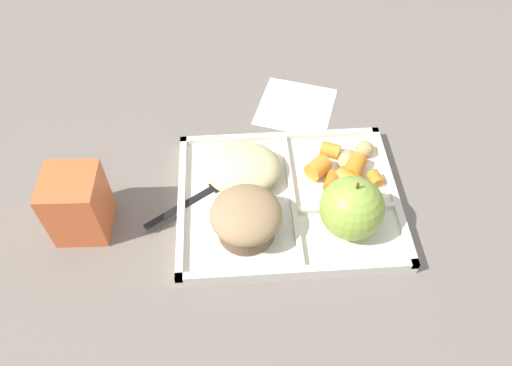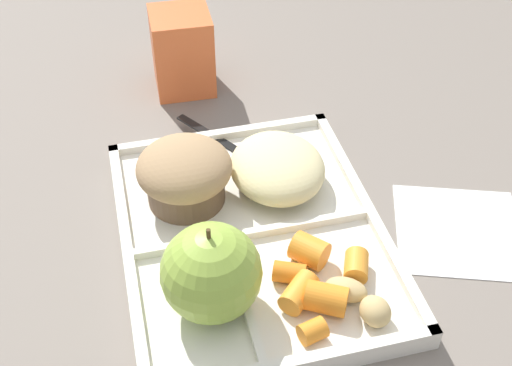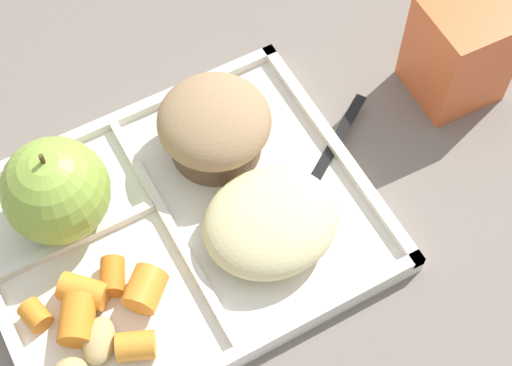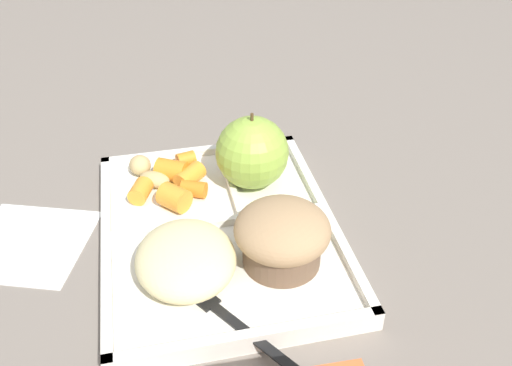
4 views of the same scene
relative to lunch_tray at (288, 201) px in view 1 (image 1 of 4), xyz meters
The scene contains 19 objects.
ground 0.01m from the lunch_tray, 16.49° to the right, with size 6.00×6.00×0.00m, color slate.
lunch_tray is the anchor object (origin of this frame).
green_apple 0.10m from the lunch_tray, 145.14° to the left, with size 0.08×0.08×0.09m.
bran_muffin 0.09m from the lunch_tray, 39.84° to the left, with size 0.09×0.09×0.06m.
carrot_slice_small 0.07m from the lunch_tray, 137.77° to the right, with size 0.03×0.03×0.03m, color orange.
carrot_slice_diagonal 0.11m from the lunch_tray, 132.32° to the right, with size 0.02×0.02×0.03m, color orange.
carrot_slice_tilted 0.13m from the lunch_tray, behind, with size 0.02×0.02×0.02m, color orange.
carrot_slice_edge 0.07m from the lunch_tray, 163.62° to the right, with size 0.02×0.02×0.03m, color orange.
carrot_slice_center 0.09m from the lunch_tray, 167.02° to the right, with size 0.02×0.02×0.04m, color orange.
carrot_slice_near_corner 0.11m from the lunch_tray, 158.40° to the right, with size 0.03×0.03×0.04m, color orange.
potato_chunk_browned 0.14m from the lunch_tray, 148.23° to the right, with size 0.03×0.03×0.02m, color tan.
potato_chunk_small 0.11m from the lunch_tray, 146.78° to the right, with size 0.04×0.02×0.02m, color tan.
egg_noodle_pile 0.08m from the lunch_tray, 33.96° to the right, with size 0.11×0.10×0.04m, color beige.
meatball_side 0.06m from the lunch_tray, 12.35° to the right, with size 0.03×0.03×0.03m, color #755B4C.
meatball_back 0.08m from the lunch_tray, 30.60° to the right, with size 0.03×0.03×0.03m, color #755B4C.
meatball_center 0.08m from the lunch_tray, 34.05° to the right, with size 0.03×0.03×0.03m, color #755B4C.
plastic_fork 0.12m from the lunch_tray, ahead, with size 0.15×0.10×0.00m.
milk_carton 0.29m from the lunch_tray, ahead, with size 0.07×0.07×0.10m, color orange.
paper_napkin 0.20m from the lunch_tray, 99.80° to the right, with size 0.12×0.12×0.00m, color white.
Camera 1 is at (0.07, 0.41, 0.57)m, focal length 34.44 mm.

